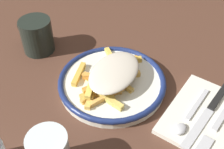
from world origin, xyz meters
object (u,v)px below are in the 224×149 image
object	(u,v)px
spoon	(187,119)
coffee_mug	(37,35)
fries_heap	(111,76)
napkin	(206,117)
fork	(218,124)
plate	(112,82)
knife	(211,108)

from	to	relation	value
spoon	coffee_mug	distance (m)	0.44
fries_heap	napkin	bearing A→B (deg)	-170.92
fork	spoon	bearing A→B (deg)	21.66
coffee_mug	plate	bearing A→B (deg)	176.90
fork	knife	xyz separation A→B (m)	(0.03, -0.03, 0.00)
knife	spoon	distance (m)	0.06
fork	knife	size ratio (longest dim) A/B	0.84
plate	spoon	world-z (taller)	plate
knife	plate	bearing A→B (deg)	11.89
fork	knife	bearing A→B (deg)	-50.74
napkin	coffee_mug	xyz separation A→B (m)	(0.47, 0.01, 0.04)
napkin	fork	bearing A→B (deg)	155.75
fries_heap	knife	distance (m)	0.23
fork	coffee_mug	xyz separation A→B (m)	(0.49, 0.00, 0.03)
fork	coffee_mug	bearing A→B (deg)	0.30
napkin	spoon	bearing A→B (deg)	49.18
napkin	knife	size ratio (longest dim) A/B	0.94
spoon	plate	bearing A→B (deg)	-2.06
knife	coffee_mug	xyz separation A→B (m)	(0.47, 0.03, 0.03)
fries_heap	spoon	size ratio (longest dim) A/B	1.38
fries_heap	fork	world-z (taller)	fries_heap
fries_heap	knife	world-z (taller)	fries_heap
napkin	coffee_mug	size ratio (longest dim) A/B	1.78
plate	spoon	distance (m)	0.19
plate	fries_heap	bearing A→B (deg)	100.60
plate	knife	distance (m)	0.23
fries_heap	coffee_mug	distance (m)	0.25
fork	coffee_mug	distance (m)	0.49
fries_heap	fork	distance (m)	0.25
napkin	coffee_mug	bearing A→B (deg)	1.81
fries_heap	napkin	size ratio (longest dim) A/B	1.06
spoon	fork	bearing A→B (deg)	-158.34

